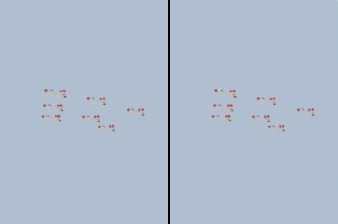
# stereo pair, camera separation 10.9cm
# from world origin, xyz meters

# --- Properties ---
(jet_lead) EXTENTS (13.81, 8.96, 2.99)m
(jet_lead) POSITION_xyz_m (8.86, 13.05, 167.52)
(jet_lead) COLOR white
(jet_left_wingman) EXTENTS (13.47, 8.75, 2.92)m
(jet_left_wingman) POSITION_xyz_m (17.30, -1.31, 165.44)
(jet_left_wingman) COLOR white
(jet_right_wingman) EXTENTS (13.50, 8.76, 2.92)m
(jet_right_wingman) POSITION_xyz_m (24.40, 19.07, 165.02)
(jet_right_wingman) COLOR white
(jet_left_outer) EXTENTS (14.01, 9.12, 3.04)m
(jet_left_outer) POSITION_xyz_m (25.74, -15.67, 161.80)
(jet_left_outer) COLOR white
(jet_right_outer) EXTENTS (13.75, 8.95, 2.98)m
(jet_right_outer) POSITION_xyz_m (39.93, 25.08, 163.31)
(jet_right_outer) COLOR white
(jet_slot_rear) EXTENTS (13.78, 8.94, 2.98)m
(jet_slot_rear) POSITION_xyz_m (32.83, 4.70, 161.05)
(jet_slot_rear) COLOR white
(jet_trailing) EXTENTS (13.61, 8.86, 2.95)m
(jet_trailing) POSITION_xyz_m (44.82, 0.53, 158.41)
(jet_trailing) COLOR white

